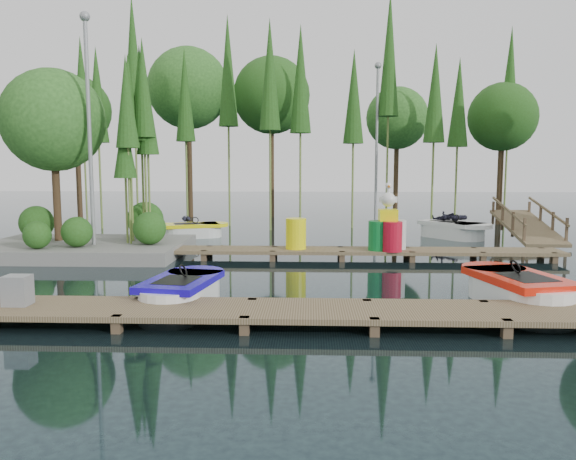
{
  "coord_description": "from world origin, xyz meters",
  "views": [
    {
      "loc": [
        1.09,
        -14.16,
        2.81
      ],
      "look_at": [
        0.5,
        0.5,
        1.1
      ],
      "focal_mm": 35.0,
      "sensor_mm": 36.0,
      "label": 1
    }
  ],
  "objects_px": {
    "utility_cabinet": "(17,290)",
    "boat_red": "(517,290)",
    "island": "(75,153)",
    "boat_blue": "(182,292)",
    "yellow_barrel": "(296,234)",
    "boat_yellow_far": "(193,230)",
    "drum_cluster": "(389,230)"
  },
  "relations": [
    {
      "from": "boat_yellow_far",
      "to": "boat_blue",
      "type": "bearing_deg",
      "value": -77.57
    },
    {
      "from": "boat_red",
      "to": "boat_yellow_far",
      "type": "relative_size",
      "value": 1.12
    },
    {
      "from": "island",
      "to": "boat_red",
      "type": "height_order",
      "value": "island"
    },
    {
      "from": "island",
      "to": "boat_red",
      "type": "bearing_deg",
      "value": -28.06
    },
    {
      "from": "island",
      "to": "boat_blue",
      "type": "xyz_separation_m",
      "value": [
        4.8,
        -6.45,
        -2.93
      ]
    },
    {
      "from": "boat_blue",
      "to": "boat_red",
      "type": "xyz_separation_m",
      "value": [
        6.77,
        0.28,
        0.03
      ]
    },
    {
      "from": "yellow_barrel",
      "to": "boat_yellow_far",
      "type": "bearing_deg",
      "value": 130.62
    },
    {
      "from": "yellow_barrel",
      "to": "drum_cluster",
      "type": "height_order",
      "value": "drum_cluster"
    },
    {
      "from": "boat_yellow_far",
      "to": "boat_red",
      "type": "bearing_deg",
      "value": -47.65
    },
    {
      "from": "yellow_barrel",
      "to": "boat_red",
      "type": "bearing_deg",
      "value": -49.36
    },
    {
      "from": "island",
      "to": "yellow_barrel",
      "type": "height_order",
      "value": "island"
    },
    {
      "from": "boat_red",
      "to": "drum_cluster",
      "type": "relative_size",
      "value": 1.58
    },
    {
      "from": "island",
      "to": "boat_yellow_far",
      "type": "xyz_separation_m",
      "value": [
        2.82,
        4.03,
        -2.91
      ]
    },
    {
      "from": "utility_cabinet",
      "to": "boat_red",
      "type": "bearing_deg",
      "value": 9.75
    },
    {
      "from": "yellow_barrel",
      "to": "utility_cabinet",
      "type": "bearing_deg",
      "value": -124.54
    },
    {
      "from": "utility_cabinet",
      "to": "boat_yellow_far",
      "type": "bearing_deg",
      "value": 86.69
    },
    {
      "from": "utility_cabinet",
      "to": "drum_cluster",
      "type": "relative_size",
      "value": 0.27
    },
    {
      "from": "boat_red",
      "to": "utility_cabinet",
      "type": "bearing_deg",
      "value": 175.95
    },
    {
      "from": "boat_blue",
      "to": "drum_cluster",
      "type": "bearing_deg",
      "value": 57.67
    },
    {
      "from": "boat_red",
      "to": "yellow_barrel",
      "type": "height_order",
      "value": "yellow_barrel"
    },
    {
      "from": "island",
      "to": "boat_yellow_far",
      "type": "bearing_deg",
      "value": 55.0
    },
    {
      "from": "boat_blue",
      "to": "boat_red",
      "type": "height_order",
      "value": "boat_red"
    },
    {
      "from": "boat_yellow_far",
      "to": "utility_cabinet",
      "type": "relative_size",
      "value": 5.25
    },
    {
      "from": "boat_blue",
      "to": "boat_yellow_far",
      "type": "xyz_separation_m",
      "value": [
        -1.98,
        10.48,
        0.02
      ]
    },
    {
      "from": "boat_yellow_far",
      "to": "yellow_barrel",
      "type": "bearing_deg",
      "value": -47.66
    },
    {
      "from": "boat_red",
      "to": "utility_cabinet",
      "type": "xyz_separation_m",
      "value": [
        -9.43,
        -1.62,
        0.28
      ]
    },
    {
      "from": "drum_cluster",
      "to": "boat_red",
      "type": "bearing_deg",
      "value": -70.28
    },
    {
      "from": "yellow_barrel",
      "to": "drum_cluster",
      "type": "bearing_deg",
      "value": -3.2
    },
    {
      "from": "boat_red",
      "to": "boat_yellow_far",
      "type": "xyz_separation_m",
      "value": [
        -8.75,
        10.2,
        -0.01
      ]
    },
    {
      "from": "island",
      "to": "boat_red",
      "type": "xyz_separation_m",
      "value": [
        11.57,
        -6.17,
        -2.9
      ]
    },
    {
      "from": "drum_cluster",
      "to": "yellow_barrel",
      "type": "bearing_deg",
      "value": 176.8
    },
    {
      "from": "yellow_barrel",
      "to": "drum_cluster",
      "type": "xyz_separation_m",
      "value": [
        2.74,
        -0.15,
        0.13
      ]
    }
  ]
}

